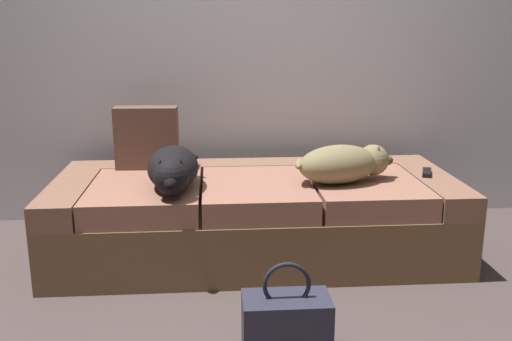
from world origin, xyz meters
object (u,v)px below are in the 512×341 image
(couch, at_px, (255,216))
(throw_pillow, at_px, (147,138))
(dog_tan, at_px, (344,163))
(handbag, at_px, (286,326))
(dog_dark, at_px, (173,169))
(tv_remote, at_px, (427,173))

(couch, xyz_separation_m, throw_pillow, (-0.58, 0.25, 0.38))
(dog_tan, xyz_separation_m, throw_pillow, (-1.02, 0.37, 0.07))
(handbag, bearing_deg, throw_pillow, 116.29)
(dog_tan, distance_m, throw_pillow, 1.09)
(couch, xyz_separation_m, dog_dark, (-0.41, -0.19, 0.31))
(dog_dark, relative_size, tv_remote, 3.93)
(couch, xyz_separation_m, tv_remote, (0.91, -0.01, 0.22))
(dog_tan, xyz_separation_m, tv_remote, (0.47, 0.11, -0.09))
(throw_pillow, bearing_deg, handbag, -63.71)
(throw_pillow, bearing_deg, tv_remote, -9.90)
(dog_dark, xyz_separation_m, tv_remote, (1.32, 0.17, -0.09))
(dog_dark, relative_size, handbag, 1.56)
(dog_tan, distance_m, handbag, 1.04)
(tv_remote, relative_size, handbag, 0.40)
(tv_remote, bearing_deg, dog_tan, -145.43)
(couch, xyz_separation_m, dog_tan, (0.44, -0.13, 0.31))
(couch, height_order, throw_pillow, throw_pillow)
(couch, distance_m, tv_remote, 0.94)
(couch, bearing_deg, throw_pillow, 156.78)
(throw_pillow, height_order, handbag, throw_pillow)
(dog_tan, relative_size, throw_pillow, 1.62)
(throw_pillow, bearing_deg, dog_tan, -20.21)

